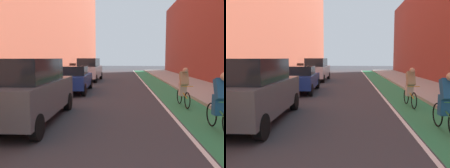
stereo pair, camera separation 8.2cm
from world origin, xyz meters
TOP-DOWN VIEW (x-y plane):
  - ground_plane at (0.00, 17.42)m, footprint 94.26×94.26m
  - bike_lane_paint at (2.91, 19.42)m, footprint 1.60×42.84m
  - lane_divider_stripe at (2.01, 19.42)m, footprint 0.12×42.84m
  - sidewalk_right at (5.36, 19.42)m, footprint 3.31×42.84m
  - parked_suv_gray at (-2.66, 10.12)m, footprint 1.91×4.55m
  - parked_sedan_blue at (-2.66, 16.76)m, footprint 2.01×4.33m
  - parked_suv_white at (-2.66, 23.77)m, footprint 1.95×4.66m
  - cyclist_mid at (2.90, 9.40)m, footprint 0.48×1.75m
  - cyclist_trailing at (2.80, 12.86)m, footprint 0.48×1.71m

SIDE VIEW (x-z plane):
  - ground_plane at x=0.00m, z-range 0.00..0.00m
  - bike_lane_paint at x=2.91m, z-range 0.00..0.00m
  - lane_divider_stripe at x=2.01m, z-range 0.00..0.00m
  - sidewalk_right at x=5.36m, z-range 0.00..0.14m
  - parked_sedan_blue at x=-2.66m, z-range 0.02..1.55m
  - cyclist_trailing at x=2.80m, z-range 0.00..1.61m
  - cyclist_mid at x=2.90m, z-range 0.00..1.63m
  - parked_suv_white at x=-2.66m, z-range 0.03..2.01m
  - parked_suv_gray at x=-2.66m, z-range 0.03..2.01m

